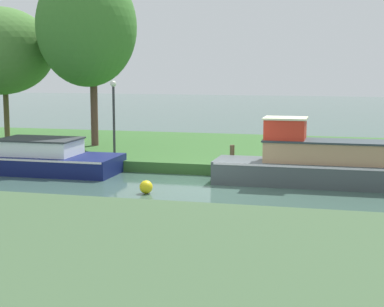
# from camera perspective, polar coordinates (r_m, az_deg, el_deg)

# --- Properties ---
(ground_plane) EXTENTS (120.00, 120.00, 0.00)m
(ground_plane) POSITION_cam_1_polar(r_m,az_deg,el_deg) (20.13, 2.42, -3.13)
(ground_plane) COLOR #3D5B50
(riverbank_far) EXTENTS (72.00, 10.00, 0.40)m
(riverbank_far) POSITION_cam_1_polar(r_m,az_deg,el_deg) (26.89, 5.49, 0.15)
(riverbank_far) COLOR #34612B
(riverbank_far) RESTS_ON ground_plane
(riverbank_near) EXTENTS (72.00, 10.00, 0.40)m
(riverbank_near) POSITION_cam_1_polar(r_m,az_deg,el_deg) (11.70, -6.85, -10.58)
(riverbank_near) COLOR #3D5837
(riverbank_near) RESTS_ON ground_plane
(navy_barge) EXTENTS (5.02, 2.35, 1.26)m
(navy_barge) POSITION_cam_1_polar(r_m,az_deg,el_deg) (23.39, -13.09, -0.46)
(navy_barge) COLOR #111A53
(navy_barge) RESTS_ON ground_plane
(slate_narrowboat) EXTENTS (8.98, 1.75, 2.22)m
(slate_narrowboat) POSITION_cam_1_polar(r_m,az_deg,el_deg) (20.77, 14.42, -1.05)
(slate_narrowboat) COLOR #464E51
(slate_narrowboat) RESTS_ON ground_plane
(willow_tree_centre) EXTENTS (4.18, 4.57, 7.67)m
(willow_tree_centre) POSITION_cam_1_polar(r_m,az_deg,el_deg) (27.01, -9.65, 11.43)
(willow_tree_centre) COLOR brown
(willow_tree_centre) RESTS_ON riverbank_far
(lamp_post) EXTENTS (0.24, 0.24, 2.92)m
(lamp_post) POSITION_cam_1_polar(r_m,az_deg,el_deg) (24.98, -7.23, 4.20)
(lamp_post) COLOR #333338
(lamp_post) RESTS_ON riverbank_far
(mooring_post_near) EXTENTS (0.17, 0.17, 0.67)m
(mooring_post_near) POSITION_cam_1_polar(r_m,az_deg,el_deg) (22.44, 3.72, -0.06)
(mooring_post_near) COLOR brown
(mooring_post_near) RESTS_ON riverbank_far
(mooring_post_far) EXTENTS (0.15, 0.15, 0.79)m
(mooring_post_far) POSITION_cam_1_polar(r_m,az_deg,el_deg) (25.44, -15.75, 0.77)
(mooring_post_far) COLOR #523523
(mooring_post_far) RESTS_ON riverbank_far
(channel_buoy) EXTENTS (0.41, 0.41, 0.41)m
(channel_buoy) POSITION_cam_1_polar(r_m,az_deg,el_deg) (19.17, -4.25, -3.10)
(channel_buoy) COLOR yellow
(channel_buoy) RESTS_ON ground_plane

